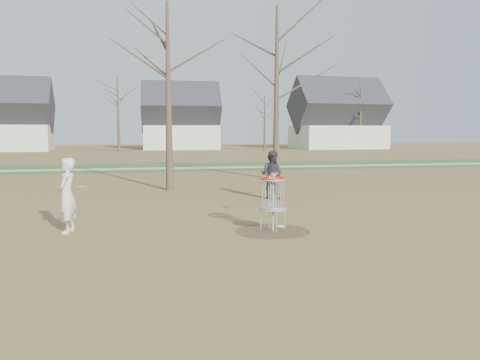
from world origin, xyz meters
name	(u,v)px	position (x,y,z in m)	size (l,w,h in m)	color
ground	(273,231)	(0.00, 0.00, 0.00)	(160.00, 160.00, 0.00)	brown
green_band	(190,167)	(0.00, 21.00, 0.01)	(160.00, 8.00, 0.01)	#2D5119
footpath	(191,168)	(0.00, 20.00, 0.01)	(160.00, 1.50, 0.01)	#9E9E99
dirt_circle	(273,231)	(0.00, 0.00, 0.01)	(1.80, 1.80, 0.01)	#47331E
player_standing	(67,196)	(-4.80, 0.83, 0.89)	(0.65, 0.43, 1.78)	silver
player_throwing	(272,175)	(1.43, 5.32, 0.86)	(0.83, 0.65, 1.71)	#2E2F33
disc_grounded	(281,226)	(0.34, 0.48, 0.02)	(0.22, 0.22, 0.02)	white
discs_in_play	(190,179)	(-1.88, 1.04, 1.20)	(5.12, 1.07, 0.17)	red
disc_golf_basket	(273,194)	(0.00, 0.00, 0.91)	(0.64, 0.64, 1.35)	#9EA3AD
bare_trees	(193,101)	(1.78, 35.79, 5.35)	(52.62, 44.98, 9.00)	#382B1E
houses_row	(199,123)	(4.32, 52.56, 3.52)	(56.51, 10.01, 7.26)	silver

